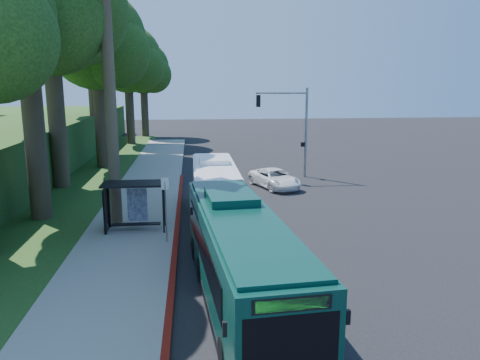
{
  "coord_description": "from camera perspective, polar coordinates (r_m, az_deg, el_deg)",
  "views": [
    {
      "loc": [
        -4.15,
        -25.95,
        7.42
      ],
      "look_at": [
        -1.35,
        1.0,
        1.73
      ],
      "focal_mm": 35.0,
      "sensor_mm": 36.0,
      "label": 1
    }
  ],
  "objects": [
    {
      "name": "bus_shelter",
      "position": [
        23.97,
        -13.22,
        -2.01
      ],
      "size": [
        3.2,
        1.51,
        2.55
      ],
      "color": "black",
      "rests_on": "ground"
    },
    {
      "name": "tree_1",
      "position": [
        35.56,
        -22.25,
        19.61
      ],
      "size": [
        10.5,
        10.0,
        18.26
      ],
      "color": "#382B1E",
      "rests_on": "ground"
    },
    {
      "name": "tree_0",
      "position": [
        27.48,
        -24.73,
        18.73
      ],
      "size": [
        8.4,
        8.0,
        15.7
      ],
      "color": "#382B1E",
      "rests_on": "ground"
    },
    {
      "name": "tree_3",
      "position": [
        51.08,
        -17.63,
        16.44
      ],
      "size": [
        10.08,
        9.6,
        17.28
      ],
      "color": "#382B1E",
      "rests_on": "ground"
    },
    {
      "name": "tree_4",
      "position": [
        58.43,
        -13.45,
        13.8
      ],
      "size": [
        8.4,
        8.0,
        14.14
      ],
      "color": "#382B1E",
      "rests_on": "ground"
    },
    {
      "name": "red_curb",
      "position": [
        23.17,
        -7.78,
        -6.77
      ],
      "size": [
        0.25,
        30.0,
        0.13
      ],
      "primitive_type": "cube",
      "color": "maroon",
      "rests_on": "ground"
    },
    {
      "name": "sidewalk",
      "position": [
        27.16,
        -12.4,
        -4.15
      ],
      "size": [
        4.5,
        70.0,
        0.12
      ],
      "primitive_type": "cube",
      "color": "gray",
      "rests_on": "ground"
    },
    {
      "name": "traffic_signal_pole",
      "position": [
        36.94,
        6.53,
        7.12
      ],
      "size": [
        4.1,
        0.3,
        7.0
      ],
      "color": "gray",
      "rests_on": "ground"
    },
    {
      "name": "teal_bus",
      "position": [
        15.92,
        0.02,
        -9.25
      ],
      "size": [
        3.44,
        11.76,
        3.46
      ],
      "rotation": [
        0.0,
        0.0,
        0.08
      ],
      "color": "#09342B",
      "rests_on": "ground"
    },
    {
      "name": "grass_verge",
      "position": [
        33.03,
        -21.32,
        -1.9
      ],
      "size": [
        8.0,
        70.0,
        0.06
      ],
      "primitive_type": "cube",
      "color": "#234719",
      "rests_on": "ground"
    },
    {
      "name": "stop_sign_pole",
      "position": [
        21.66,
        -9.07,
        -2.56
      ],
      "size": [
        0.35,
        0.06,
        3.17
      ],
      "color": "gray",
      "rests_on": "ground"
    },
    {
      "name": "pickup",
      "position": [
        33.57,
        4.25,
        0.21
      ],
      "size": [
        3.64,
        5.22,
        1.32
      ],
      "primitive_type": "imported",
      "rotation": [
        0.0,
        0.0,
        0.33
      ],
      "color": "white",
      "rests_on": "ground"
    },
    {
      "name": "tree_5",
      "position": [
        66.25,
        -11.66,
        12.95
      ],
      "size": [
        7.35,
        7.0,
        12.86
      ],
      "color": "#382B1E",
      "rests_on": "ground"
    },
    {
      "name": "ground",
      "position": [
        27.31,
        3.04,
        -3.93
      ],
      "size": [
        140.0,
        140.0,
        0.0
      ],
      "primitive_type": "plane",
      "color": "black",
      "rests_on": "ground"
    },
    {
      "name": "white_bus",
      "position": [
        24.95,
        -2.94,
        -1.67
      ],
      "size": [
        2.39,
        10.96,
        3.27
      ],
      "rotation": [
        0.0,
        0.0,
        0.0
      ],
      "color": "white",
      "rests_on": "ground"
    },
    {
      "name": "tree_2",
      "position": [
        42.75,
        -16.99,
        15.46
      ],
      "size": [
        8.82,
        8.4,
        15.12
      ],
      "color": "#382B1E",
      "rests_on": "ground"
    }
  ]
}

